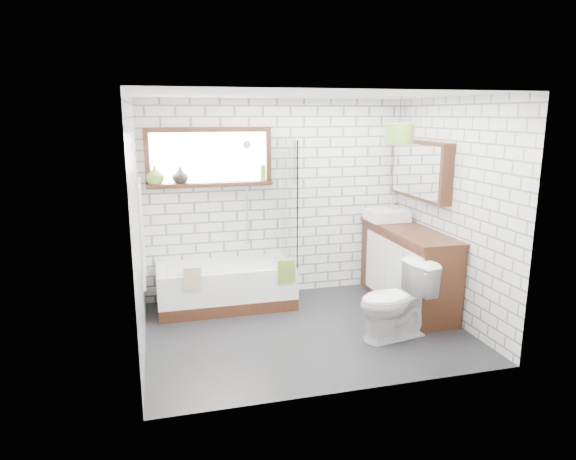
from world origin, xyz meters
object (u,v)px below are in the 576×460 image
object	(u,v)px
toilet	(395,301)
pendant	(399,134)
vanity	(407,267)
basin	(387,215)
bathtub	(226,286)

from	to	relation	value
toilet	pendant	distance (m)	1.84
vanity	pendant	distance (m)	1.65
vanity	pendant	size ratio (longest dim) A/B	5.48
vanity	basin	xyz separation A→B (m)	(-0.06, 0.50, 0.56)
bathtub	vanity	world-z (taller)	vanity
bathtub	pendant	size ratio (longest dim) A/B	5.29
bathtub	vanity	bearing A→B (deg)	-12.93
bathtub	pendant	distance (m)	2.71
toilet	pendant	world-z (taller)	pendant
basin	toilet	world-z (taller)	basin
basin	bathtub	bearing A→B (deg)	-179.90
vanity	toilet	distance (m)	1.03
bathtub	pendant	xyz separation A→B (m)	(1.88, -0.68, 1.84)
basin	toilet	bearing A→B (deg)	-110.86
vanity	bathtub	bearing A→B (deg)	167.07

